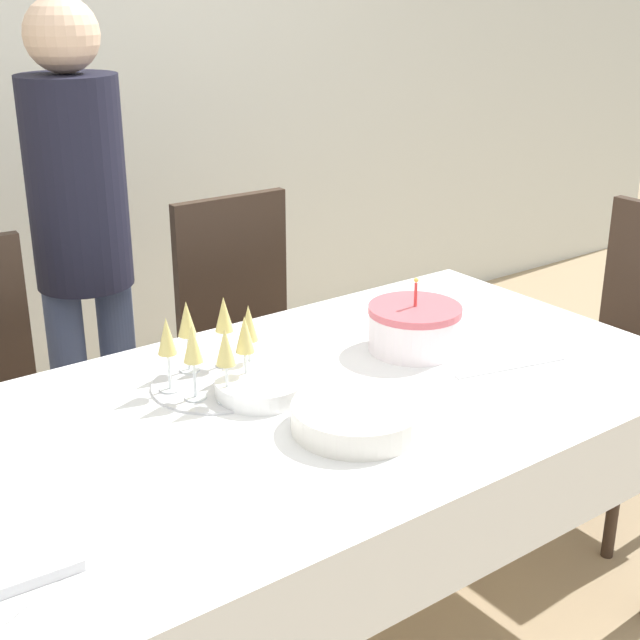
% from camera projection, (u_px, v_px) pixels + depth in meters
% --- Properties ---
extents(dining_table, '(2.00, 0.98, 0.73)m').
position_uv_depth(dining_table, '(276.00, 449.00, 1.97)').
color(dining_table, white).
rests_on(dining_table, ground_plane).
extents(dining_chair_far_right, '(0.43, 0.43, 0.97)m').
position_uv_depth(dining_chair_far_right, '(251.00, 335.00, 2.86)').
color(dining_chair_far_right, '#38281E').
rests_on(dining_chair_far_right, ground_plane).
extents(dining_chair_right_end, '(0.43, 0.43, 0.97)m').
position_uv_depth(dining_chair_right_end, '(633.00, 351.00, 2.73)').
color(dining_chair_right_end, '#38281E').
rests_on(dining_chair_right_end, ground_plane).
extents(birthday_cake, '(0.23, 0.23, 0.19)m').
position_uv_depth(birthday_cake, '(414.00, 328.00, 2.22)').
color(birthday_cake, white).
rests_on(birthday_cake, dining_table).
extents(champagne_tray, '(0.30, 0.30, 0.18)m').
position_uv_depth(champagne_tray, '(214.00, 349.00, 2.01)').
color(champagne_tray, silver).
rests_on(champagne_tray, dining_table).
extents(plate_stack_main, '(0.28, 0.28, 0.06)m').
position_uv_depth(plate_stack_main, '(358.00, 417.00, 1.84)').
color(plate_stack_main, silver).
rests_on(plate_stack_main, dining_table).
extents(plate_stack_dessert, '(0.20, 0.20, 0.04)m').
position_uv_depth(plate_stack_dessert, '(261.00, 387.00, 1.98)').
color(plate_stack_dessert, white).
rests_on(plate_stack_dessert, dining_table).
extents(cake_knife, '(0.30, 0.09, 0.00)m').
position_uv_depth(cake_knife, '(511.00, 368.00, 2.13)').
color(cake_knife, silver).
rests_on(cake_knife, dining_table).
extents(fork_pile, '(0.17, 0.07, 0.02)m').
position_uv_depth(fork_pile, '(26.00, 574.00, 1.38)').
color(fork_pile, silver).
rests_on(fork_pile, dining_table).
extents(person_standing, '(0.28, 0.28, 1.57)m').
position_uv_depth(person_standing, '(81.00, 225.00, 2.57)').
color(person_standing, '#3F4C72').
rests_on(person_standing, ground_plane).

